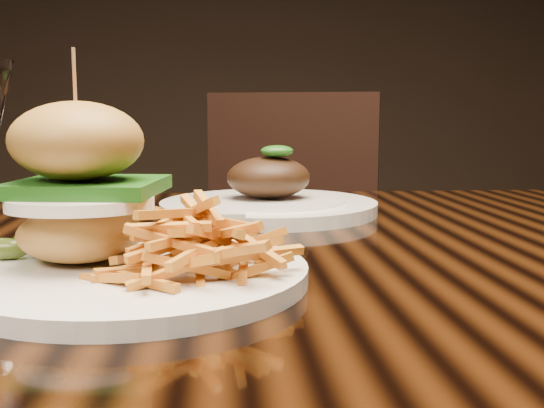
{
  "coord_description": "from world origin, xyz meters",
  "views": [
    {
      "loc": [
        -0.05,
        -0.71,
        0.89
      ],
      "look_at": [
        -0.0,
        -0.13,
        0.81
      ],
      "focal_mm": 42.0,
      "sensor_mm": 36.0,
      "label": 1
    }
  ],
  "objects": [
    {
      "name": "chair_far",
      "position": [
        0.11,
        0.89,
        0.54
      ],
      "size": [
        0.57,
        0.57,
        0.95
      ],
      "rotation": [
        0.0,
        0.0,
        -0.28
      ],
      "color": "black",
      "rests_on": "ground"
    },
    {
      "name": "far_dish",
      "position": [
        0.02,
        0.2,
        0.77
      ],
      "size": [
        0.31,
        0.31,
        0.1
      ],
      "rotation": [
        0.0,
        0.0,
        0.26
      ],
      "color": "silver",
      "rests_on": "dining_table"
    },
    {
      "name": "burger_plate",
      "position": [
        -0.13,
        -0.17,
        0.8
      ],
      "size": [
        0.29,
        0.29,
        0.2
      ],
      "rotation": [
        0.0,
        0.0,
        -0.35
      ],
      "color": "silver",
      "rests_on": "dining_table"
    },
    {
      "name": "ramekin",
      "position": [
        -0.06,
        0.03,
        0.77
      ],
      "size": [
        0.07,
        0.07,
        0.03
      ],
      "primitive_type": "cube",
      "rotation": [
        0.0,
        0.0,
        0.02
      ],
      "color": "silver",
      "rests_on": "dining_table"
    },
    {
      "name": "dining_table",
      "position": [
        0.0,
        0.0,
        0.67
      ],
      "size": [
        1.6,
        0.9,
        0.75
      ],
      "color": "black",
      "rests_on": "ground"
    }
  ]
}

